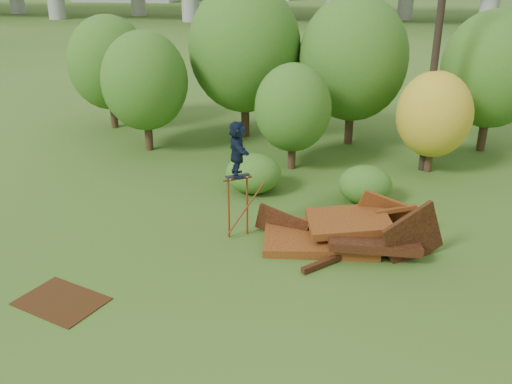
# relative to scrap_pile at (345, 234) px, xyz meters

# --- Properties ---
(ground) EXTENTS (240.00, 240.00, 0.00)m
(ground) POSITION_rel_scrap_pile_xyz_m (-1.84, -2.09, -0.38)
(ground) COLOR #2D5116
(ground) RESTS_ON ground
(scrap_pile) EXTENTS (5.62, 3.19, 2.13)m
(scrap_pile) POSITION_rel_scrap_pile_xyz_m (0.00, 0.00, 0.00)
(scrap_pile) COLOR #471E0C
(scrap_pile) RESTS_ON ground
(grind_rail) EXTENTS (0.80, 0.52, 1.90)m
(grind_rail) POSITION_rel_scrap_pile_xyz_m (-3.23, 0.17, 0.75)
(grind_rail) COLOR maroon
(grind_rail) RESTS_ON ground
(skateboard) EXTENTS (0.73, 0.55, 0.08)m
(skateboard) POSITION_rel_scrap_pile_xyz_m (-3.23, 0.18, 1.58)
(skateboard) COLOR black
(skateboard) RESTS_ON grind_rail
(skater) EXTENTS (0.94, 1.61, 1.66)m
(skater) POSITION_rel_scrap_pile_xyz_m (-3.23, 0.18, 2.43)
(skater) COLOR black
(skater) RESTS_ON skateboard
(flat_plate) EXTENTS (2.46, 2.12, 0.03)m
(flat_plate) POSITION_rel_scrap_pile_xyz_m (-6.95, -4.06, -0.37)
(flat_plate) COLOR #371F0B
(flat_plate) RESTS_ON ground
(tree_0) EXTENTS (3.65, 3.65, 5.15)m
(tree_0) POSITION_rel_scrap_pile_xyz_m (-8.60, 7.76, 2.66)
(tree_0) COLOR black
(tree_0) RESTS_ON ground
(tree_1) EXTENTS (5.04, 5.04, 7.01)m
(tree_1) POSITION_rel_scrap_pile_xyz_m (-4.75, 10.43, 3.73)
(tree_1) COLOR black
(tree_1) RESTS_ON ground
(tree_2) EXTENTS (3.00, 3.00, 4.22)m
(tree_2) POSITION_rel_scrap_pile_xyz_m (-2.17, 6.35, 2.11)
(tree_2) COLOR black
(tree_2) RESTS_ON ground
(tree_3) EXTENTS (4.71, 4.71, 6.54)m
(tree_3) POSITION_rel_scrap_pile_xyz_m (0.08, 10.04, 3.44)
(tree_3) COLOR black
(tree_3) RESTS_ON ground
(tree_4) EXTENTS (2.89, 2.89, 3.99)m
(tree_4) POSITION_rel_scrap_pile_xyz_m (3.22, 6.83, 1.94)
(tree_4) COLOR black
(tree_4) RESTS_ON ground
(tree_5) EXTENTS (4.27, 4.27, 6.01)m
(tree_5) POSITION_rel_scrap_pile_xyz_m (5.85, 9.88, 3.16)
(tree_5) COLOR black
(tree_5) RESTS_ON ground
(tree_6) EXTENTS (3.89, 3.89, 5.44)m
(tree_6) POSITION_rel_scrap_pile_xyz_m (-11.43, 10.88, 2.81)
(tree_6) COLOR black
(tree_6) RESTS_ON ground
(shrub_left) EXTENTS (2.03, 1.87, 1.40)m
(shrub_left) POSITION_rel_scrap_pile_xyz_m (-3.31, 3.72, 0.32)
(shrub_left) COLOR #214E15
(shrub_left) RESTS_ON ground
(shrub_right) EXTENTS (1.85, 1.70, 1.31)m
(shrub_right) POSITION_rel_scrap_pile_xyz_m (0.65, 3.34, 0.27)
(shrub_right) COLOR #214E15
(shrub_right) RESTS_ON ground
(utility_pole) EXTENTS (1.40, 0.28, 8.84)m
(utility_pole) POSITION_rel_scrap_pile_xyz_m (3.02, 6.98, 4.11)
(utility_pole) COLOR black
(utility_pole) RESTS_ON ground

